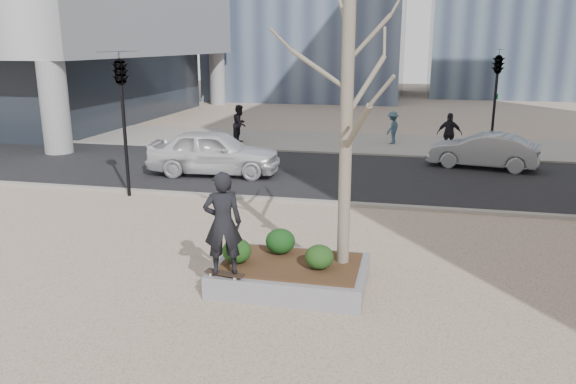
% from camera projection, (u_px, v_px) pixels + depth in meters
% --- Properties ---
extents(ground, '(120.00, 120.00, 0.00)m').
position_uv_depth(ground, '(243.00, 281.00, 11.48)').
color(ground, tan).
rests_on(ground, ground).
extents(street, '(60.00, 8.00, 0.02)m').
position_uv_depth(street, '(322.00, 174.00, 20.92)').
color(street, black).
rests_on(street, ground).
extents(far_sidewalk, '(60.00, 6.00, 0.02)m').
position_uv_depth(far_sidewalk, '(344.00, 142.00, 27.52)').
color(far_sidewalk, gray).
rests_on(far_sidewalk, ground).
extents(planter, '(3.00, 2.00, 0.45)m').
position_uv_depth(planter, '(291.00, 275.00, 11.22)').
color(planter, gray).
rests_on(planter, ground).
extents(planter_mulch, '(2.70, 1.70, 0.04)m').
position_uv_depth(planter_mulch, '(291.00, 264.00, 11.15)').
color(planter_mulch, '#382314').
rests_on(planter_mulch, planter).
extents(sycamore_tree, '(2.80, 2.80, 6.60)m').
position_uv_depth(sycamore_tree, '(347.00, 95.00, 10.37)').
color(sycamore_tree, gray).
rests_on(sycamore_tree, planter_mulch).
extents(shrub_left, '(0.58, 0.58, 0.50)m').
position_uv_depth(shrub_left, '(237.00, 251.00, 11.10)').
color(shrub_left, '#153611').
rests_on(shrub_left, planter_mulch).
extents(shrub_middle, '(0.61, 0.61, 0.52)m').
position_uv_depth(shrub_middle, '(280.00, 241.00, 11.60)').
color(shrub_middle, black).
rests_on(shrub_middle, planter_mulch).
extents(shrub_right, '(0.56, 0.56, 0.47)m').
position_uv_depth(shrub_right, '(319.00, 257.00, 10.81)').
color(shrub_right, '#123913').
rests_on(shrub_right, planter_mulch).
extents(skateboard, '(0.80, 0.33, 0.08)m').
position_uv_depth(skateboard, '(224.00, 274.00, 10.59)').
color(skateboard, black).
rests_on(skateboard, planter).
extents(skateboarder, '(0.83, 0.68, 1.96)m').
position_uv_depth(skateboarder, '(223.00, 223.00, 10.33)').
color(skateboarder, black).
rests_on(skateboarder, skateboard).
extents(police_car, '(4.98, 2.35, 1.65)m').
position_uv_depth(police_car, '(214.00, 152.00, 20.60)').
color(police_car, white).
rests_on(police_car, street).
extents(car_silver, '(4.31, 2.23, 1.35)m').
position_uv_depth(car_silver, '(483.00, 150.00, 21.71)').
color(car_silver, gray).
rests_on(car_silver, street).
extents(pedestrian_a, '(0.78, 0.96, 1.83)m').
position_uv_depth(pedestrian_a, '(240.00, 124.00, 27.16)').
color(pedestrian_a, black).
rests_on(pedestrian_a, far_sidewalk).
extents(pedestrian_b, '(0.91, 1.14, 1.55)m').
position_uv_depth(pedestrian_b, '(393.00, 128.00, 26.87)').
color(pedestrian_b, '#365262').
rests_on(pedestrian_b, far_sidewalk).
extents(pedestrian_c, '(1.09, 0.54, 1.80)m').
position_uv_depth(pedestrian_c, '(449.00, 134.00, 24.25)').
color(pedestrian_c, black).
rests_on(pedestrian_c, far_sidewalk).
extents(traffic_light_near, '(0.60, 2.48, 4.50)m').
position_uv_depth(traffic_light_near, '(124.00, 126.00, 17.35)').
color(traffic_light_near, black).
rests_on(traffic_light_near, ground).
extents(traffic_light_far, '(0.60, 2.48, 4.50)m').
position_uv_depth(traffic_light_far, '(494.00, 104.00, 23.31)').
color(traffic_light_far, black).
rests_on(traffic_light_far, ground).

